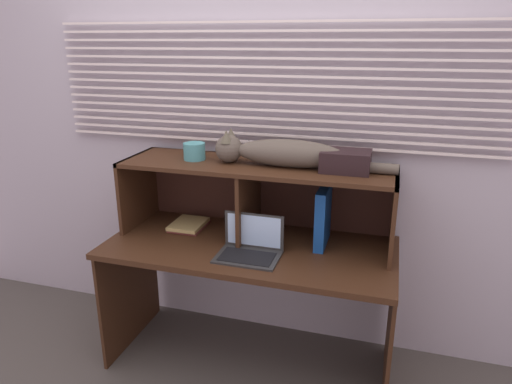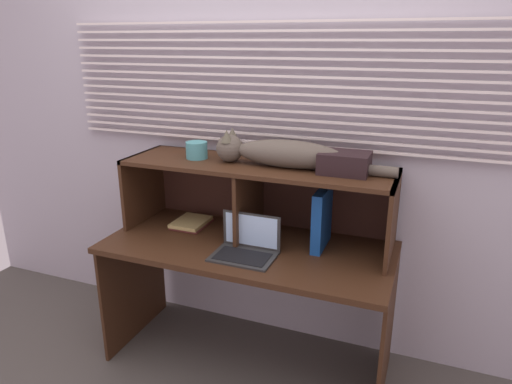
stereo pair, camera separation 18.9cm
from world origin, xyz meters
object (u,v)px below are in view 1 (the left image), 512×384
object	(u,v)px
cat	(280,153)
storage_box	(346,161)
laptop	(250,247)
small_basket	(194,151)
binder_upright	(323,216)
book_stack	(189,225)

from	to	relation	value
cat	storage_box	world-z (taller)	cat
cat	laptop	distance (m)	0.50
laptop	storage_box	size ratio (longest dim) A/B	1.30
cat	small_basket	xyz separation A→B (m)	(-0.47, 0.00, -0.03)
laptop	small_basket	distance (m)	0.60
small_basket	storage_box	bearing A→B (deg)	0.00
cat	small_basket	world-z (taller)	cat
storage_box	laptop	bearing A→B (deg)	-151.26
cat	small_basket	size ratio (longest dim) A/B	7.98
cat	laptop	xyz separation A→B (m)	(-0.09, -0.23, -0.43)
binder_upright	storage_box	world-z (taller)	storage_box
cat	book_stack	bearing A→B (deg)	179.95
binder_upright	small_basket	xyz separation A→B (m)	(-0.70, 0.00, 0.29)
cat	laptop	bearing A→B (deg)	-111.27
book_stack	storage_box	world-z (taller)	storage_box
cat	storage_box	xyz separation A→B (m)	(0.33, 0.00, -0.02)
laptop	binder_upright	xyz separation A→B (m)	(0.32, 0.23, 0.11)
laptop	book_stack	bearing A→B (deg)	152.12
small_basket	storage_box	distance (m)	0.79
laptop	binder_upright	bearing A→B (deg)	35.52
laptop	book_stack	xyz separation A→B (m)	(-0.43, 0.23, -0.02)
storage_box	book_stack	bearing A→B (deg)	179.97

